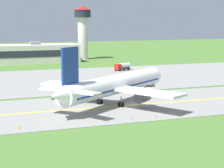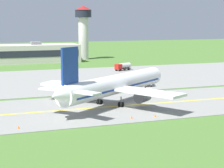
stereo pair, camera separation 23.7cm
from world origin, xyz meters
The scene contains 12 objects.
ground_plane centered at (0.00, 0.00, 0.00)m, with size 500.00×500.00×0.00m, color #47702D.
taxiway_strip centered at (0.00, 0.00, 0.05)m, with size 240.00×28.00×0.10m, color gray.
apron_pad centered at (10.00, 42.00, 0.05)m, with size 140.00×52.00×0.10m, color gray.
taxiway_centreline centered at (0.00, 0.00, 0.11)m, with size 220.00×0.60×0.01m, color yellow.
airplane_lead centered at (-3.60, 2.07, 4.13)m, with size 33.88×29.01×12.70m.
service_truck_baggage centered at (20.55, 56.65, 1.53)m, with size 6.34×4.02×2.65m.
service_truck_fuel centered at (13.80, 23.03, 1.53)m, with size 3.92×6.34×2.60m.
terminal_building centered at (-13.49, 95.62, 3.68)m, with size 57.79×13.06×8.53m.
control_tower centered at (20.64, 103.07, 14.25)m, with size 7.60×7.60×23.36m.
traffic_cone_near_edge centered at (-5.36, -11.15, 0.30)m, with size 0.44×0.44×0.60m, color orange.
traffic_cone_mid_edge centered at (-25.16, -11.10, 0.30)m, with size 0.44×0.44×0.60m, color orange.
traffic_cone_far_edge centered at (-0.80, -11.36, 0.30)m, with size 0.44×0.44×0.60m, color orange.
Camera 2 is at (-34.87, -79.40, 17.48)m, focal length 68.98 mm.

